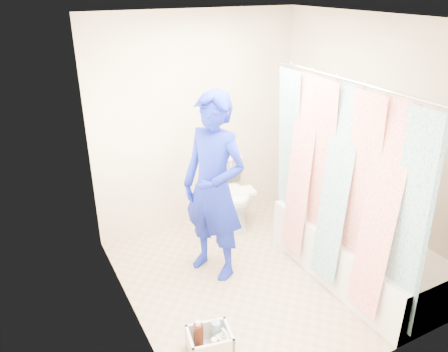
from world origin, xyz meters
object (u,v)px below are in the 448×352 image
bathtub (355,253)px  plumber (214,188)px  cleaning_caddy (211,343)px  toilet (231,193)px

bathtub → plumber: size_ratio=0.97×
cleaning_caddy → toilet: bearing=68.2°
cleaning_caddy → plumber: bearing=73.0°
bathtub → plumber: bearing=147.9°
cleaning_caddy → bathtub: bearing=18.7°
bathtub → cleaning_caddy: bearing=-172.5°
bathtub → cleaning_caddy: bathtub is taller
plumber → cleaning_caddy: plumber is taller
toilet → cleaning_caddy: 2.05m
toilet → plumber: 1.10m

